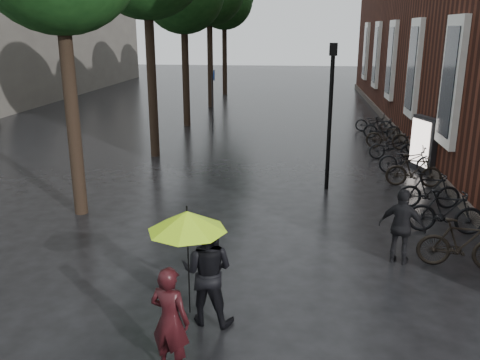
# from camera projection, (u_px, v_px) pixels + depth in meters

# --- Properties ---
(person_burgundy) EXTENTS (0.64, 0.50, 1.53)m
(person_burgundy) POSITION_uv_depth(u_px,v_px,m) (170.00, 320.00, 6.65)
(person_burgundy) COLOR black
(person_burgundy) RESTS_ON ground
(person_black) EXTENTS (0.92, 0.76, 1.73)m
(person_black) POSITION_uv_depth(u_px,v_px,m) (207.00, 271.00, 7.78)
(person_black) COLOR black
(person_black) RESTS_ON ground
(lime_umbrella) EXTENTS (1.10, 1.10, 1.62)m
(lime_umbrella) POSITION_uv_depth(u_px,v_px,m) (187.00, 221.00, 6.84)
(lime_umbrella) COLOR black
(lime_umbrella) RESTS_ON ground
(pedestrian_walking) EXTENTS (0.96, 0.67, 1.51)m
(pedestrian_walking) POSITION_uv_depth(u_px,v_px,m) (402.00, 227.00, 9.81)
(pedestrian_walking) COLOR black
(pedestrian_walking) RESTS_ON ground
(parked_bicycles) EXTENTS (1.99, 14.29, 1.00)m
(parked_bicycles) POSITION_uv_depth(u_px,v_px,m) (404.00, 159.00, 16.04)
(parked_bicycles) COLOR black
(parked_bicycles) RESTS_ON ground
(ad_lightbox) EXTENTS (0.27, 1.17, 1.77)m
(ad_lightbox) POSITION_uv_depth(u_px,v_px,m) (424.00, 144.00, 16.18)
(ad_lightbox) COLOR black
(ad_lightbox) RESTS_ON ground
(lamp_post) EXTENTS (0.21, 0.21, 4.07)m
(lamp_post) POSITION_uv_depth(u_px,v_px,m) (331.00, 103.00, 13.93)
(lamp_post) COLOR black
(lamp_post) RESTS_ON ground
(cycle_sign) EXTENTS (0.14, 0.49, 2.68)m
(cycle_sign) POSITION_uv_depth(u_px,v_px,m) (213.00, 90.00, 22.74)
(cycle_sign) COLOR #262628
(cycle_sign) RESTS_ON ground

